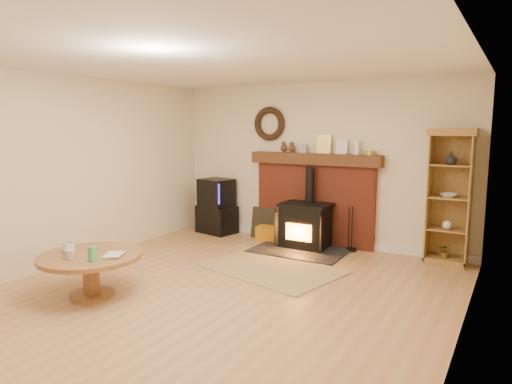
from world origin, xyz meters
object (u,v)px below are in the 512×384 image
Objects in this scene: tv_unit at (217,207)px; curio_cabinet at (449,197)px; coffee_table at (90,262)px; wood_stove at (305,227)px.

tv_unit is 0.52× the size of curio_cabinet.
curio_cabinet is at bearing 45.33° from coffee_table.
coffee_table is at bearing -112.48° from wood_stove.
tv_unit is (-1.82, 0.20, 0.12)m from wood_stove.
coffee_table is at bearing -134.67° from curio_cabinet.
curio_cabinet is 4.74m from coffee_table.
tv_unit is 0.86× the size of coffee_table.
tv_unit is 3.89m from curio_cabinet.
curio_cabinet reaches higher than coffee_table.
tv_unit is at bearing 99.66° from coffee_table.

